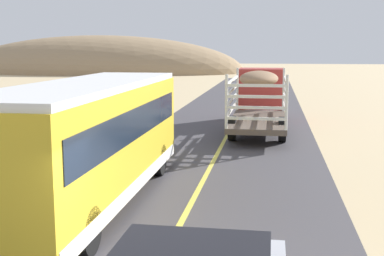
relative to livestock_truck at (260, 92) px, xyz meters
The scene contains 3 objects.
livestock_truck is the anchor object (origin of this frame).
bus 14.84m from the livestock_truck, 105.77° to the right, with size 2.54×10.00×3.21m.
distant_hill 61.85m from the livestock_truck, 117.06° to the left, with size 48.49×25.66×12.01m, color #997C5A.
Camera 1 is at (2.06, -7.76, 4.12)m, focal length 47.69 mm.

